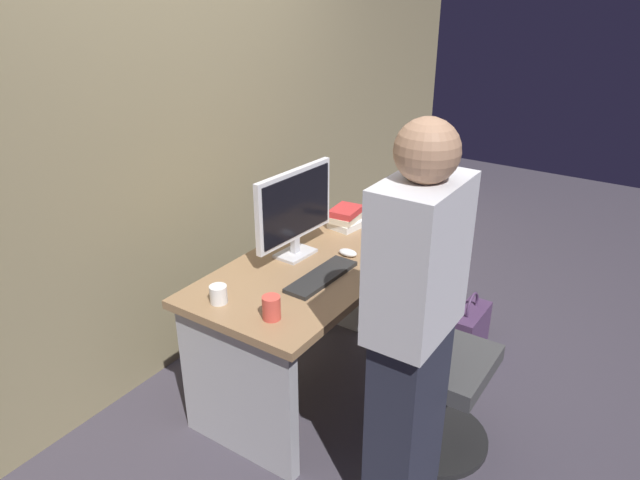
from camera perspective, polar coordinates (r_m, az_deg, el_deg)
ground_plane at (r=3.30m, az=-0.74°, el=-13.74°), size 9.00×9.00×0.00m
wall_back at (r=3.17m, az=-13.67°, el=14.05°), size 6.40×0.10×3.00m
desk at (r=3.02m, az=-0.79°, el=-6.37°), size 1.31×0.72×0.73m
office_chair at (r=2.77m, az=10.53°, el=-11.64°), size 0.52×0.52×0.94m
person_at_desk at (r=2.21m, az=9.06°, el=-8.81°), size 0.40×0.24×1.64m
monitor at (r=2.90m, az=-2.48°, el=3.09°), size 0.54×0.15×0.46m
keyboard at (r=2.77m, az=0.15°, el=-3.60°), size 0.43×0.14×0.02m
mouse at (r=2.99m, az=2.75°, el=-1.24°), size 0.06×0.10×0.03m
cup_near_keyboard at (r=2.46m, az=-4.76°, el=-6.60°), size 0.08×0.08×0.10m
cup_by_monitor at (r=2.61m, az=-9.88°, el=-5.24°), size 0.08×0.08×0.08m
book_stack at (r=3.32m, az=2.55°, el=2.20°), size 0.20×0.17×0.11m
cell_phone at (r=3.23m, az=7.82°, el=0.34°), size 0.11×0.16×0.01m
handbag at (r=3.59m, az=14.36°, el=-8.42°), size 0.34×0.14×0.38m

